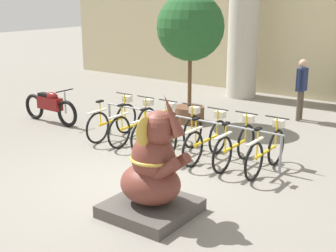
{
  "coord_description": "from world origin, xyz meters",
  "views": [
    {
      "loc": [
        5.05,
        -5.88,
        3.26
      ],
      "look_at": [
        0.4,
        0.52,
        1.0
      ],
      "focal_mm": 50.0,
      "sensor_mm": 36.0,
      "label": 1
    }
  ],
  "objects_px": {
    "bicycle_2": "(157,129)",
    "bicycle_5": "(236,145)",
    "bicycle_0": "(113,120)",
    "bicycle_4": "(207,140)",
    "motorcycle": "(50,106)",
    "bicycle_1": "(134,125)",
    "potted_tree": "(190,31)",
    "elephant_statue": "(153,175)",
    "bicycle_6": "(266,151)",
    "person_pedestrian": "(302,84)",
    "bicycle_3": "(181,134)"
  },
  "relations": [
    {
      "from": "bicycle_2",
      "to": "bicycle_5",
      "type": "distance_m",
      "value": 1.89
    },
    {
      "from": "bicycle_0",
      "to": "bicycle_4",
      "type": "bearing_deg",
      "value": 0.11
    },
    {
      "from": "bicycle_4",
      "to": "motorcycle",
      "type": "relative_size",
      "value": 0.87
    },
    {
      "from": "bicycle_1",
      "to": "potted_tree",
      "type": "bearing_deg",
      "value": 89.4
    },
    {
      "from": "bicycle_5",
      "to": "elephant_statue",
      "type": "relative_size",
      "value": 0.87
    },
    {
      "from": "bicycle_1",
      "to": "bicycle_2",
      "type": "relative_size",
      "value": 1.0
    },
    {
      "from": "bicycle_0",
      "to": "bicycle_6",
      "type": "distance_m",
      "value": 3.78
    },
    {
      "from": "bicycle_2",
      "to": "elephant_statue",
      "type": "xyz_separation_m",
      "value": [
        1.88,
        -2.57,
        0.23
      ]
    },
    {
      "from": "elephant_statue",
      "to": "person_pedestrian",
      "type": "distance_m",
      "value": 6.63
    },
    {
      "from": "elephant_statue",
      "to": "motorcycle",
      "type": "distance_m",
      "value": 5.93
    },
    {
      "from": "bicycle_3",
      "to": "bicycle_4",
      "type": "height_order",
      "value": "same"
    },
    {
      "from": "potted_tree",
      "to": "person_pedestrian",
      "type": "bearing_deg",
      "value": 39.35
    },
    {
      "from": "potted_tree",
      "to": "motorcycle",
      "type": "bearing_deg",
      "value": -142.53
    },
    {
      "from": "bicycle_2",
      "to": "bicycle_5",
      "type": "bearing_deg",
      "value": 1.04
    },
    {
      "from": "bicycle_3",
      "to": "bicycle_2",
      "type": "bearing_deg",
      "value": 179.97
    },
    {
      "from": "bicycle_6",
      "to": "motorcycle",
      "type": "xyz_separation_m",
      "value": [
        -5.98,
        -0.05,
        0.04
      ]
    },
    {
      "from": "bicycle_0",
      "to": "motorcycle",
      "type": "height_order",
      "value": "bicycle_0"
    },
    {
      "from": "bicycle_2",
      "to": "bicycle_6",
      "type": "relative_size",
      "value": 1.0
    },
    {
      "from": "person_pedestrian",
      "to": "bicycle_6",
      "type": "bearing_deg",
      "value": -77.74
    },
    {
      "from": "bicycle_0",
      "to": "elephant_statue",
      "type": "height_order",
      "value": "elephant_statue"
    },
    {
      "from": "bicycle_3",
      "to": "bicycle_4",
      "type": "distance_m",
      "value": 0.63
    },
    {
      "from": "bicycle_2",
      "to": "bicycle_4",
      "type": "relative_size",
      "value": 1.0
    },
    {
      "from": "bicycle_6",
      "to": "bicycle_1",
      "type": "bearing_deg",
      "value": -178.91
    },
    {
      "from": "bicycle_3",
      "to": "bicycle_6",
      "type": "xyz_separation_m",
      "value": [
        1.89,
        0.06,
        0.0
      ]
    },
    {
      "from": "motorcycle",
      "to": "elephant_statue",
      "type": "bearing_deg",
      "value": -25.73
    },
    {
      "from": "bicycle_3",
      "to": "elephant_statue",
      "type": "xyz_separation_m",
      "value": [
        1.25,
        -2.56,
        0.23
      ]
    },
    {
      "from": "bicycle_3",
      "to": "bicycle_4",
      "type": "relative_size",
      "value": 1.0
    },
    {
      "from": "bicycle_0",
      "to": "motorcycle",
      "type": "xyz_separation_m",
      "value": [
        -2.2,
        0.01,
        0.04
      ]
    },
    {
      "from": "bicycle_6",
      "to": "potted_tree",
      "type": "xyz_separation_m",
      "value": [
        -3.13,
        2.13,
        1.92
      ]
    },
    {
      "from": "bicycle_4",
      "to": "bicycle_6",
      "type": "xyz_separation_m",
      "value": [
        1.26,
        0.06,
        0.0
      ]
    },
    {
      "from": "bicycle_2",
      "to": "person_pedestrian",
      "type": "relative_size",
      "value": 1.04
    },
    {
      "from": "bicycle_0",
      "to": "person_pedestrian",
      "type": "distance_m",
      "value": 5.02
    },
    {
      "from": "bicycle_5",
      "to": "bicycle_6",
      "type": "relative_size",
      "value": 1.0
    },
    {
      "from": "bicycle_3",
      "to": "bicycle_4",
      "type": "bearing_deg",
      "value": -0.13
    },
    {
      "from": "bicycle_2",
      "to": "bicycle_6",
      "type": "height_order",
      "value": "same"
    },
    {
      "from": "elephant_statue",
      "to": "bicycle_4",
      "type": "bearing_deg",
      "value": 103.65
    },
    {
      "from": "bicycle_2",
      "to": "motorcycle",
      "type": "bearing_deg",
      "value": 179.86
    },
    {
      "from": "elephant_statue",
      "to": "potted_tree",
      "type": "distance_m",
      "value": 5.63
    },
    {
      "from": "bicycle_2",
      "to": "bicycle_4",
      "type": "distance_m",
      "value": 1.26
    },
    {
      "from": "bicycle_1",
      "to": "potted_tree",
      "type": "xyz_separation_m",
      "value": [
        0.02,
        2.19,
        1.92
      ]
    },
    {
      "from": "potted_tree",
      "to": "bicycle_3",
      "type": "bearing_deg",
      "value": -60.56
    },
    {
      "from": "motorcycle",
      "to": "bicycle_6",
      "type": "bearing_deg",
      "value": 0.5
    },
    {
      "from": "potted_tree",
      "to": "elephant_statue",
      "type": "bearing_deg",
      "value": -62.36
    },
    {
      "from": "motorcycle",
      "to": "potted_tree",
      "type": "relative_size",
      "value": 0.59
    },
    {
      "from": "bicycle_4",
      "to": "elephant_statue",
      "type": "xyz_separation_m",
      "value": [
        0.62,
        -2.56,
        0.23
      ]
    },
    {
      "from": "bicycle_2",
      "to": "person_pedestrian",
      "type": "distance_m",
      "value": 4.41
    },
    {
      "from": "bicycle_5",
      "to": "elephant_statue",
      "type": "bearing_deg",
      "value": -90.17
    },
    {
      "from": "bicycle_3",
      "to": "elephant_statue",
      "type": "height_order",
      "value": "elephant_statue"
    },
    {
      "from": "bicycle_5",
      "to": "bicycle_0",
      "type": "bearing_deg",
      "value": -179.26
    },
    {
      "from": "bicycle_3",
      "to": "bicycle_5",
      "type": "relative_size",
      "value": 1.0
    }
  ]
}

